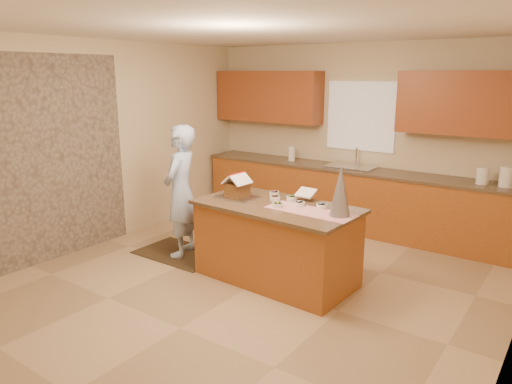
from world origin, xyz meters
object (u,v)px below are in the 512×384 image
tinsel_tree (340,191)px  island_base (276,244)px  boy (181,191)px  gingerbread_house (237,188)px

tinsel_tree → island_base: bearing=-179.1°
island_base → boy: 1.45m
island_base → boy: bearing=-174.7°
tinsel_tree → boy: bearing=-178.1°
island_base → boy: size_ratio=1.04×
gingerbread_house → boy: bearing=-177.4°
tinsel_tree → boy: boy is taller
tinsel_tree → gingerbread_house: 1.28m
tinsel_tree → boy: size_ratio=0.32×
island_base → gingerbread_house: bearing=-174.8°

